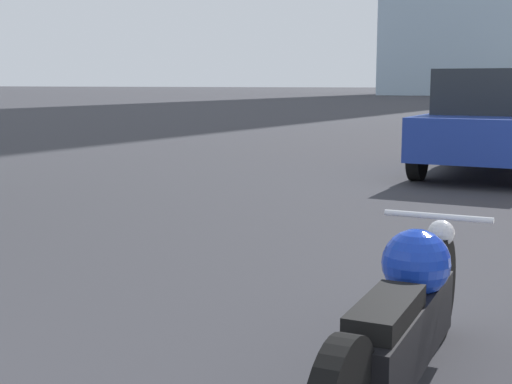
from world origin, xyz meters
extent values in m
cylinder|color=black|center=(2.86, 4.29, 0.31)|extent=(0.13, 0.63, 0.63)
cube|color=black|center=(2.82, 3.37, 0.33)|extent=(0.31, 1.41, 0.32)
sphere|color=#1433AD|center=(2.83, 3.65, 0.63)|extent=(0.35, 0.35, 0.35)
cube|color=black|center=(2.80, 3.07, 0.54)|extent=(0.25, 0.65, 0.10)
sphere|color=silver|center=(2.86, 4.32, 0.65)|extent=(0.16, 0.16, 0.16)
cylinder|color=silver|center=(2.86, 4.19, 0.78)|extent=(0.62, 0.07, 0.04)
cube|color=#1E3899|center=(2.50, 12.58, 0.69)|extent=(2.16, 4.25, 0.67)
cube|color=#23282D|center=(2.50, 12.58, 1.39)|extent=(1.71, 2.10, 0.73)
cylinder|color=black|center=(1.75, 13.92, 0.35)|extent=(0.26, 0.72, 0.70)
cylinder|color=black|center=(1.53, 11.38, 0.35)|extent=(0.26, 0.72, 0.70)
cube|color=black|center=(2.29, 24.52, 0.68)|extent=(2.11, 4.42, 0.66)
cylinder|color=black|center=(1.62, 25.92, 0.35)|extent=(0.27, 0.72, 0.70)
cylinder|color=black|center=(1.36, 23.28, 0.35)|extent=(0.27, 0.72, 0.70)
cylinder|color=black|center=(1.59, 36.94, 0.32)|extent=(0.23, 0.65, 0.64)
cylinder|color=black|center=(1.48, 34.41, 0.32)|extent=(0.23, 0.65, 0.64)
camera|label=1|loc=(3.42, 0.06, 1.54)|focal=50.00mm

